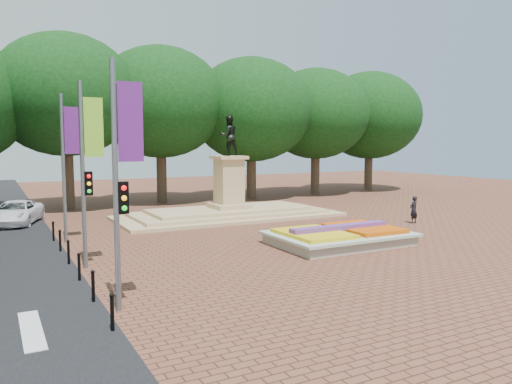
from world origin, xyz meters
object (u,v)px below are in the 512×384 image
at_px(monument, 229,204).
at_px(van, 15,213).
at_px(pedestrian, 414,210).
at_px(flower_bed, 340,236).

distance_m(monument, van, 12.54).
relative_size(monument, van, 2.86).
relative_size(monument, pedestrian, 8.75).
distance_m(flower_bed, van, 18.75).
height_order(monument, van, monument).
distance_m(flower_bed, monument, 10.07).
height_order(flower_bed, pedestrian, pedestrian).
height_order(monument, pedestrian, monument).
xyz_separation_m(flower_bed, pedestrian, (7.60, 2.85, 0.42)).
xyz_separation_m(monument, van, (-12.06, 3.42, -0.20)).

